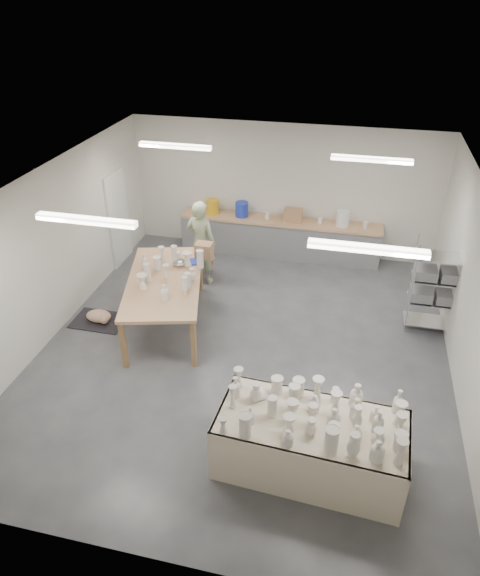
% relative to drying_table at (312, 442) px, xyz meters
% --- Properties ---
extents(room, '(8.00, 8.02, 3.00)m').
position_rel_drying_table_xyz_m(room, '(-1.52, 2.40, 1.58)').
color(room, '#424449').
rests_on(room, ground).
extents(back_counter, '(4.60, 0.60, 1.24)m').
position_rel_drying_table_xyz_m(back_counter, '(-1.42, 6.00, 0.01)').
color(back_counter, tan).
rests_on(back_counter, ground).
extents(wire_shelf, '(0.88, 0.48, 1.80)m').
position_rel_drying_table_xyz_m(wire_shelf, '(1.79, 3.72, 0.44)').
color(wire_shelf, silver).
rests_on(wire_shelf, ground).
extents(drying_table, '(2.49, 1.29, 1.22)m').
position_rel_drying_table_xyz_m(drying_table, '(0.00, 0.00, 0.00)').
color(drying_table, olive).
rests_on(drying_table, ground).
extents(work_table, '(1.91, 2.84, 1.35)m').
position_rel_drying_table_xyz_m(work_table, '(-2.95, 2.84, 0.49)').
color(work_table, tan).
rests_on(work_table, ground).
extents(rug, '(1.00, 0.70, 0.02)m').
position_rel_drying_table_xyz_m(rug, '(-4.31, 2.51, -0.47)').
color(rug, black).
rests_on(rug, ground).
extents(cat, '(0.53, 0.41, 0.21)m').
position_rel_drying_table_xyz_m(cat, '(-4.29, 2.49, -0.35)').
color(cat, white).
rests_on(cat, rug).
extents(potter, '(0.74, 0.57, 1.83)m').
position_rel_drying_table_xyz_m(potter, '(-2.83, 4.46, 0.43)').
color(potter, '#9DAD86').
rests_on(potter, ground).
extents(red_stool, '(0.36, 0.36, 0.31)m').
position_rel_drying_table_xyz_m(red_stool, '(-2.83, 4.73, -0.20)').
color(red_stool, '#A72A17').
rests_on(red_stool, ground).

